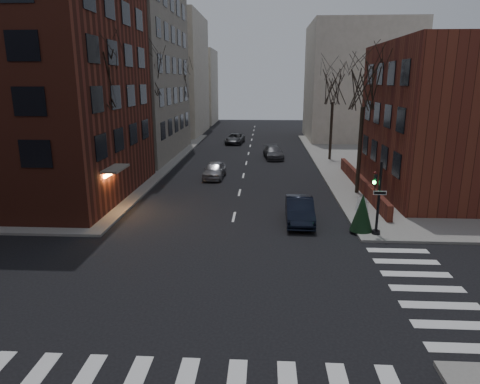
{
  "coord_description": "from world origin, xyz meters",
  "views": [
    {
      "loc": [
        1.84,
        -13.42,
        8.28
      ],
      "look_at": [
        0.47,
        10.55,
        2.0
      ],
      "focal_mm": 32.0,
      "sensor_mm": 36.0,
      "label": 1
    }
  ],
  "objects_px": {
    "car_lane_silver": "(214,170)",
    "evergreen_shrub": "(362,213)",
    "traffic_signal": "(377,203)",
    "tree_right_b": "(333,87)",
    "tree_left_b": "(147,73)",
    "tree_left_a": "(97,77)",
    "parked_sedan": "(300,210)",
    "tree_left_c": "(178,82)",
    "car_lane_far": "(235,139)",
    "streetlamp_far": "(187,113)",
    "tree_right_a": "(364,84)",
    "streetlamp_near": "(145,130)",
    "car_lane_gray": "(273,153)",
    "sandwich_board": "(362,205)"
  },
  "relations": [
    {
      "from": "tree_right_a",
      "to": "streetlamp_far",
      "type": "xyz_separation_m",
      "value": [
        -17.0,
        24.0,
        -3.79
      ]
    },
    {
      "from": "tree_left_a",
      "to": "car_lane_far",
      "type": "height_order",
      "value": "tree_left_a"
    },
    {
      "from": "traffic_signal",
      "to": "tree_left_b",
      "type": "height_order",
      "value": "tree_left_b"
    },
    {
      "from": "traffic_signal",
      "to": "tree_left_c",
      "type": "bearing_deg",
      "value": 118.36
    },
    {
      "from": "tree_left_c",
      "to": "car_lane_far",
      "type": "height_order",
      "value": "tree_left_c"
    },
    {
      "from": "tree_left_c",
      "to": "tree_right_b",
      "type": "distance_m",
      "value": 19.34
    },
    {
      "from": "tree_right_a",
      "to": "streetlamp_far",
      "type": "bearing_deg",
      "value": 125.31
    },
    {
      "from": "tree_right_a",
      "to": "car_lane_gray",
      "type": "distance_m",
      "value": 17.57
    },
    {
      "from": "tree_right_a",
      "to": "car_lane_gray",
      "type": "bearing_deg",
      "value": 111.97
    },
    {
      "from": "tree_left_b",
      "to": "evergreen_shrub",
      "type": "relative_size",
      "value": 5.16
    },
    {
      "from": "streetlamp_far",
      "to": "parked_sedan",
      "type": "relative_size",
      "value": 1.37
    },
    {
      "from": "car_lane_gray",
      "to": "traffic_signal",
      "type": "bearing_deg",
      "value": -85.1
    },
    {
      "from": "tree_right_a",
      "to": "parked_sedan",
      "type": "xyz_separation_m",
      "value": [
        -4.8,
        -6.81,
        -7.27
      ]
    },
    {
      "from": "tree_left_a",
      "to": "car_lane_gray",
      "type": "relative_size",
      "value": 2.22
    },
    {
      "from": "tree_right_b",
      "to": "car_lane_far",
      "type": "distance_m",
      "value": 17.65
    },
    {
      "from": "tree_left_a",
      "to": "car_lane_far",
      "type": "bearing_deg",
      "value": 77.51
    },
    {
      "from": "streetlamp_far",
      "to": "parked_sedan",
      "type": "xyz_separation_m",
      "value": [
        12.2,
        -30.81,
        -3.48
      ]
    },
    {
      "from": "tree_right_b",
      "to": "streetlamp_near",
      "type": "distance_m",
      "value": 20.01
    },
    {
      "from": "traffic_signal",
      "to": "tree_left_c",
      "type": "distance_m",
      "value": 35.76
    },
    {
      "from": "car_lane_gray",
      "to": "tree_left_c",
      "type": "bearing_deg",
      "value": 141.03
    },
    {
      "from": "tree_left_a",
      "to": "evergreen_shrub",
      "type": "relative_size",
      "value": 4.9
    },
    {
      "from": "tree_left_b",
      "to": "streetlamp_near",
      "type": "distance_m",
      "value": 6.18
    },
    {
      "from": "tree_left_a",
      "to": "tree_right_a",
      "type": "distance_m",
      "value": 18.05
    },
    {
      "from": "car_lane_gray",
      "to": "car_lane_far",
      "type": "distance_m",
      "value": 12.25
    },
    {
      "from": "tree_left_b",
      "to": "parked_sedan",
      "type": "relative_size",
      "value": 2.36
    },
    {
      "from": "tree_left_b",
      "to": "parked_sedan",
      "type": "distance_m",
      "value": 21.21
    },
    {
      "from": "traffic_signal",
      "to": "tree_right_b",
      "type": "distance_m",
      "value": 23.71
    },
    {
      "from": "car_lane_gray",
      "to": "tree_left_a",
      "type": "bearing_deg",
      "value": -128.95
    },
    {
      "from": "streetlamp_far",
      "to": "car_lane_gray",
      "type": "distance_m",
      "value": 14.8
    },
    {
      "from": "traffic_signal",
      "to": "tree_right_b",
      "type": "xyz_separation_m",
      "value": [
        0.86,
        23.01,
        5.68
      ]
    },
    {
      "from": "tree_left_a",
      "to": "car_lane_far",
      "type": "xyz_separation_m",
      "value": [
        6.64,
        29.98,
        -7.8
      ]
    },
    {
      "from": "car_lane_gray",
      "to": "car_lane_far",
      "type": "relative_size",
      "value": 0.96
    },
    {
      "from": "traffic_signal",
      "to": "tree_right_b",
      "type": "height_order",
      "value": "tree_right_b"
    },
    {
      "from": "streetlamp_near",
      "to": "evergreen_shrub",
      "type": "relative_size",
      "value": 3.0
    },
    {
      "from": "tree_left_a",
      "to": "evergreen_shrub",
      "type": "distance_m",
      "value": 18.23
    },
    {
      "from": "tree_left_c",
      "to": "car_lane_gray",
      "type": "distance_m",
      "value": 15.53
    },
    {
      "from": "tree_left_a",
      "to": "parked_sedan",
      "type": "distance_m",
      "value": 15.21
    },
    {
      "from": "tree_left_a",
      "to": "parked_sedan",
      "type": "height_order",
      "value": "tree_left_a"
    },
    {
      "from": "tree_left_c",
      "to": "parked_sedan",
      "type": "distance_m",
      "value": 32.35
    },
    {
      "from": "car_lane_far",
      "to": "evergreen_shrub",
      "type": "bearing_deg",
      "value": -69.51
    },
    {
      "from": "tree_right_a",
      "to": "evergreen_shrub",
      "type": "height_order",
      "value": "tree_right_a"
    },
    {
      "from": "parked_sedan",
      "to": "sandwich_board",
      "type": "xyz_separation_m",
      "value": [
        4.1,
        1.86,
        -0.13
      ]
    },
    {
      "from": "tree_left_a",
      "to": "tree_left_b",
      "type": "distance_m",
      "value": 12.01
    },
    {
      "from": "tree_left_b",
      "to": "traffic_signal",
      "type": "bearing_deg",
      "value": -45.46
    },
    {
      "from": "car_lane_silver",
      "to": "evergreen_shrub",
      "type": "height_order",
      "value": "evergreen_shrub"
    },
    {
      "from": "traffic_signal",
      "to": "tree_left_a",
      "type": "distance_m",
      "value": 18.66
    },
    {
      "from": "tree_left_c",
      "to": "car_lane_silver",
      "type": "distance_m",
      "value": 19.66
    },
    {
      "from": "tree_left_b",
      "to": "tree_left_c",
      "type": "distance_m",
      "value": 14.03
    },
    {
      "from": "tree_left_c",
      "to": "evergreen_shrub",
      "type": "bearing_deg",
      "value": -62.16
    },
    {
      "from": "tree_right_a",
      "to": "tree_left_b",
      "type": "bearing_deg",
      "value": 155.56
    }
  ]
}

